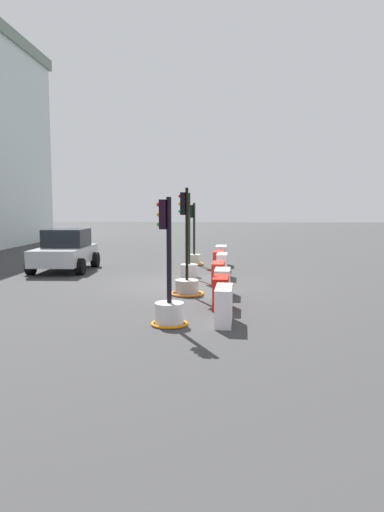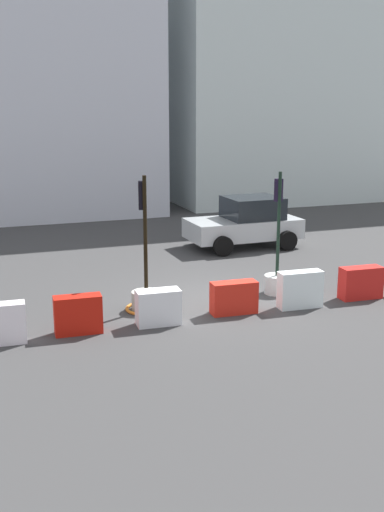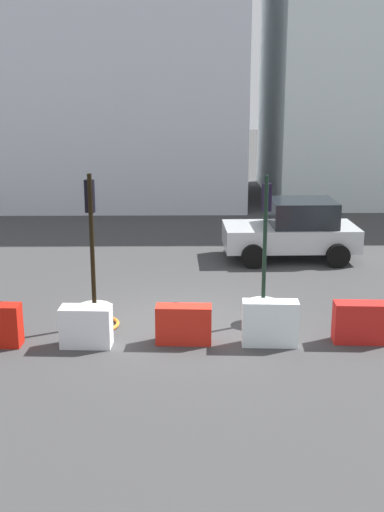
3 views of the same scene
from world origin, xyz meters
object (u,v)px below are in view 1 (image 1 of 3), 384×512
object	(u,v)px
traffic_light_0	(169,304)
construction_barrier_0	(224,305)
construction_barrier_5	(219,261)
construction_barrier_6	(221,256)
construction_barrier_4	(222,265)
car_silver_hatchback	(65,250)
construction_barrier_1	(221,292)
construction_barrier_3	(218,274)
traffic_light_1	(187,280)
construction_barrier_2	(222,282)
traffic_light_3	(194,254)
traffic_light_2	(189,262)

from	to	relation	value
traffic_light_0	construction_barrier_0	bearing A→B (deg)	-81.47
construction_barrier_5	construction_barrier_6	size ratio (longest dim) A/B	0.99
construction_barrier_4	car_silver_hatchback	distance (m)	6.69
construction_barrier_1	construction_barrier_5	xyz separation A→B (m)	(7.16, 0.07, -0.01)
construction_barrier_6	car_silver_hatchback	distance (m)	6.81
construction_barrier_4	construction_barrier_5	bearing A→B (deg)	4.11
construction_barrier_5	construction_barrier_6	xyz separation A→B (m)	(1.74, -0.11, 0.04)
construction_barrier_1	construction_barrier_3	xyz separation A→B (m)	(3.67, 0.08, -0.04)
traffic_light_1	construction_barrier_6	distance (m)	7.18
traffic_light_0	construction_barrier_6	world-z (taller)	traffic_light_0
construction_barrier_6	traffic_light_0	bearing A→B (deg)	173.56
construction_barrier_1	construction_barrier_2	world-z (taller)	construction_barrier_1
construction_barrier_0	traffic_light_0	bearing A→B (deg)	98.53
construction_barrier_2	construction_barrier_6	xyz separation A→B (m)	(7.12, 0.02, 0.04)
traffic_light_0	construction_barrier_6	size ratio (longest dim) A/B	2.60
traffic_light_0	construction_barrier_1	world-z (taller)	traffic_light_0
construction_barrier_4	construction_barrier_5	distance (m)	1.82
construction_barrier_6	traffic_light_3	bearing A→B (deg)	81.93
construction_barrier_0	construction_barrier_5	xyz separation A→B (m)	(8.83, 0.13, -0.02)
construction_barrier_3	car_silver_hatchback	world-z (taller)	car_silver_hatchback
traffic_light_0	traffic_light_3	bearing A→B (deg)	0.15
construction_barrier_5	traffic_light_0	bearing A→B (deg)	173.02
traffic_light_0	construction_barrier_2	bearing A→B (deg)	-18.70
traffic_light_1	construction_barrier_6	size ratio (longest dim) A/B	2.90
construction_barrier_3	traffic_light_0	bearing A→B (deg)	168.78
construction_barrier_5	car_silver_hatchback	xyz separation A→B (m)	(-0.29, 6.37, 0.43)
traffic_light_1	traffic_light_3	size ratio (longest dim) A/B	1.15
construction_barrier_3	construction_barrier_4	size ratio (longest dim) A/B	1.01
construction_barrier_3	car_silver_hatchback	xyz separation A→B (m)	(3.20, 6.37, 0.46)
construction_barrier_3	construction_barrier_0	bearing A→B (deg)	-178.48
traffic_light_1	construction_barrier_4	bearing A→B (deg)	-17.03
traffic_light_2	construction_barrier_2	world-z (taller)	traffic_light_2
traffic_light_1	car_silver_hatchback	bearing A→B (deg)	46.90
construction_barrier_3	construction_barrier_5	xyz separation A→B (m)	(3.49, -0.01, 0.02)
traffic_light_2	traffic_light_3	xyz separation A→B (m)	(3.71, 0.01, -0.08)
construction_barrier_2	construction_barrier_5	size ratio (longest dim) A/B	0.91
traffic_light_2	construction_barrier_3	world-z (taller)	traffic_light_2
construction_barrier_3	construction_barrier_4	bearing A→B (deg)	-4.73
traffic_light_0	construction_barrier_0	world-z (taller)	traffic_light_0
traffic_light_2	traffic_light_0	bearing A→B (deg)	-179.88
traffic_light_0	construction_barrier_2	world-z (taller)	traffic_light_0
construction_barrier_3	car_silver_hatchback	size ratio (longest dim) A/B	0.29
traffic_light_1	traffic_light_3	world-z (taller)	traffic_light_1
construction_barrier_2	construction_barrier_5	bearing A→B (deg)	1.33
traffic_light_2	construction_barrier_1	distance (m)	5.50
traffic_light_3	construction_barrier_3	distance (m)	5.52
traffic_light_3	construction_barrier_3	size ratio (longest dim) A/B	2.53
construction_barrier_0	construction_barrier_1	size ratio (longest dim) A/B	1.13
traffic_light_1	construction_barrier_3	size ratio (longest dim) A/B	2.91
construction_barrier_1	construction_barrier_3	distance (m)	3.67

